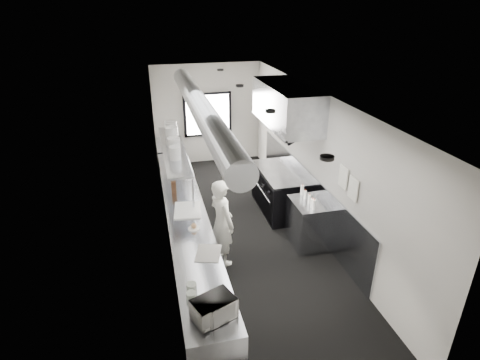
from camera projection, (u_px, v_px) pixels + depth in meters
floor at (242, 231)px, 7.96m from camera, size 3.00×8.00×0.01m
ceiling at (242, 96)px, 6.78m from camera, size 3.00×8.00×0.01m
wall_back at (208, 114)px, 10.89m from camera, size 3.00×0.02×2.80m
wall_front at (339, 324)px, 3.85m from camera, size 3.00×0.02×2.80m
wall_left at (162, 177)px, 7.05m from camera, size 0.02×8.00×2.80m
wall_right at (315, 162)px, 7.69m from camera, size 0.02×8.00×2.80m
wall_cladding at (305, 193)px, 8.31m from camera, size 0.03×5.50×1.10m
hvac_duct at (200, 107)px, 7.09m from camera, size 0.40×6.40×0.40m
service_window at (208, 115)px, 10.86m from camera, size 1.36×0.05×1.25m
exhaust_hood at (286, 105)px, 7.80m from camera, size 0.81×2.20×0.88m
prep_counter at (188, 233)px, 7.08m from camera, size 0.70×6.00×0.90m
pass_shelf at (174, 150)px, 7.94m from camera, size 0.45×3.00×0.68m
range at (279, 191)px, 8.60m from camera, size 0.88×1.60×0.94m
bottle_station at (309, 223)px, 7.40m from camera, size 0.65×0.80×0.90m
far_work_table at (171, 160)px, 10.34m from camera, size 0.70×1.20×0.90m
notice_sheet_a at (343, 177)px, 6.55m from camera, size 0.02×0.28×0.38m
notice_sheet_b at (353, 189)px, 6.26m from camera, size 0.02×0.28×0.38m
line_cook at (222, 222)px, 6.74m from camera, size 0.57×0.69×1.61m
microwave at (214, 309)px, 4.54m from camera, size 0.55×0.49×0.27m
deli_tub_a at (191, 296)px, 4.87m from camera, size 0.17×0.17×0.09m
deli_tub_b at (192, 287)px, 5.01m from camera, size 0.15×0.15×0.10m
newspaper at (208, 253)px, 5.75m from camera, size 0.47×0.53×0.01m
small_plate at (194, 229)px, 6.37m from camera, size 0.22×0.22×0.02m
pastry at (194, 226)px, 6.34m from camera, size 0.09×0.09×0.09m
cutting_board at (188, 210)px, 6.92m from camera, size 0.54×0.67×0.02m
knife_block at (174, 185)px, 7.60m from camera, size 0.11×0.21×0.23m
plate_stack_a at (175, 153)px, 7.31m from camera, size 0.24×0.24×0.26m
plate_stack_b at (174, 146)px, 7.55m from camera, size 0.27×0.27×0.33m
plate_stack_c at (172, 136)px, 8.05m from camera, size 0.27×0.27×0.38m
plate_stack_d at (171, 130)px, 8.33m from camera, size 0.35×0.35×0.40m
squeeze_bottle_a at (314, 205)px, 6.92m from camera, size 0.08×0.08×0.19m
squeeze_bottle_b at (312, 203)px, 7.00m from camera, size 0.06×0.06×0.17m
squeeze_bottle_c at (309, 199)px, 7.15m from camera, size 0.06×0.06×0.17m
squeeze_bottle_d at (305, 195)px, 7.31m from camera, size 0.06×0.06×0.17m
squeeze_bottle_e at (302, 190)px, 7.45m from camera, size 0.07×0.07×0.20m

